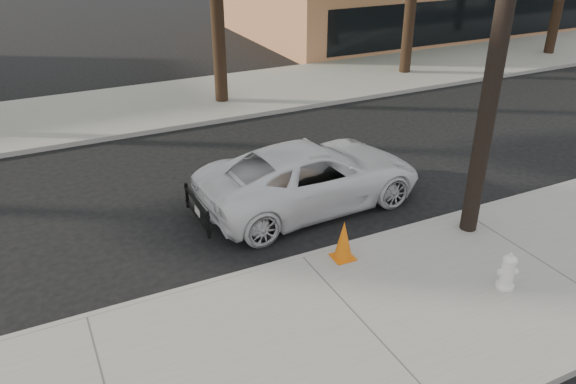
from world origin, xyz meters
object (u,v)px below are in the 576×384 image
(police_cruiser, at_px, (311,175))
(traffic_cone, at_px, (344,241))
(utility_pole, at_px, (506,1))
(fire_hydrant, at_px, (508,272))

(police_cruiser, height_order, traffic_cone, police_cruiser)
(utility_pole, xyz_separation_m, police_cruiser, (-2.31, 2.65, -3.98))
(utility_pole, bearing_deg, police_cruiser, 131.04)
(traffic_cone, bearing_deg, fire_hydrant, -44.63)
(utility_pole, distance_m, fire_hydrant, 4.70)
(fire_hydrant, height_order, traffic_cone, traffic_cone)
(fire_hydrant, bearing_deg, utility_pole, 88.84)
(police_cruiser, distance_m, traffic_cone, 2.53)
(utility_pole, xyz_separation_m, traffic_cone, (-2.93, 0.20, -4.16))
(fire_hydrant, bearing_deg, traffic_cone, 158.48)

